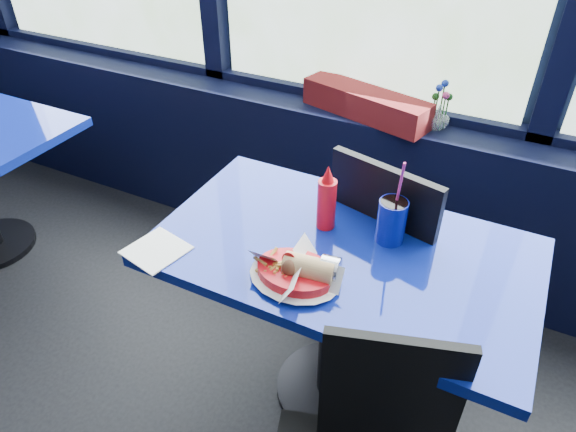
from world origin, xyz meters
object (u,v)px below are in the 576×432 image
at_px(chair_near_back, 378,242).
at_px(ketchup_bottle, 327,201).
at_px(near_table, 339,289).
at_px(food_basket, 297,272).
at_px(planter_box, 366,103).
at_px(soda_cup, 392,220).
at_px(flower_vase, 439,115).

relative_size(chair_near_back, ketchup_bottle, 4.10).
bearing_deg(ketchup_bottle, chair_near_back, 62.55).
relative_size(near_table, ketchup_bottle, 5.15).
height_order(near_table, ketchup_bottle, ketchup_bottle).
bearing_deg(food_basket, planter_box, 117.30).
xyz_separation_m(chair_near_back, soda_cup, (0.09, -0.21, 0.28)).
bearing_deg(ketchup_bottle, near_table, -39.93).
relative_size(chair_near_back, soda_cup, 3.05).
bearing_deg(flower_vase, near_table, -95.32).
bearing_deg(chair_near_back, food_basket, 93.73).
height_order(chair_near_back, flower_vase, flower_vase).
distance_m(food_basket, soda_cup, 0.36).
height_order(flower_vase, food_basket, flower_vase).
height_order(planter_box, food_basket, planter_box).
height_order(flower_vase, ketchup_bottle, flower_vase).
relative_size(flower_vase, soda_cup, 0.67).
relative_size(chair_near_back, food_basket, 3.25).
bearing_deg(food_basket, flower_vase, 100.15).
bearing_deg(planter_box, chair_near_back, -47.91).
bearing_deg(planter_box, soda_cup, -49.20).
distance_m(planter_box, flower_vase, 0.32).
bearing_deg(flower_vase, soda_cup, -87.12).
xyz_separation_m(planter_box, ketchup_bottle, (0.14, -0.76, -0.01)).
bearing_deg(soda_cup, planter_box, 115.79).
distance_m(near_table, food_basket, 0.30).
distance_m(planter_box, soda_cup, 0.81).
relative_size(chair_near_back, planter_box, 1.61).
distance_m(near_table, chair_near_back, 0.32).
bearing_deg(food_basket, chair_near_back, 97.63).
xyz_separation_m(flower_vase, soda_cup, (0.04, -0.75, -0.04)).
relative_size(ketchup_bottle, soda_cup, 0.74).
distance_m(flower_vase, food_basket, 1.07).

